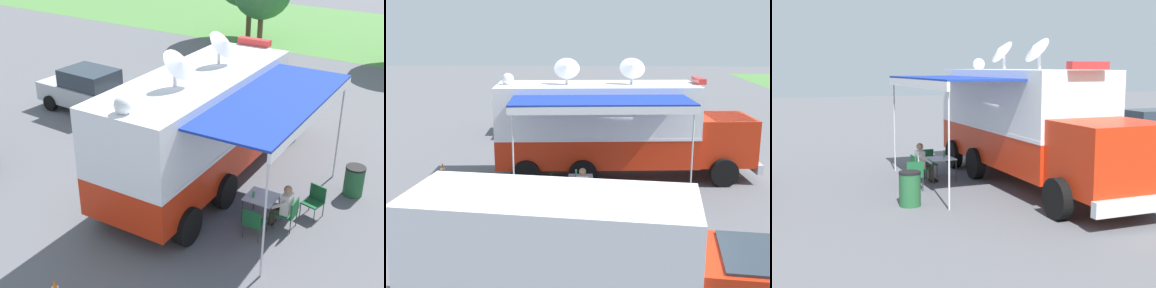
{
  "view_description": "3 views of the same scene",
  "coord_description": "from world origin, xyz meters",
  "views": [
    {
      "loc": [
        7.38,
        -11.03,
        7.77
      ],
      "look_at": [
        0.14,
        -0.44,
        1.63
      ],
      "focal_mm": 47.48,
      "sensor_mm": 36.0,
      "label": 1
    },
    {
      "loc": [
        18.06,
        -0.17,
        5.63
      ],
      "look_at": [
        0.05,
        -0.68,
        1.28
      ],
      "focal_mm": 46.82,
      "sensor_mm": 36.0,
      "label": 2
    },
    {
      "loc": [
        6.98,
        15.28,
        3.58
      ],
      "look_at": [
        1.77,
        -0.17,
        1.19
      ],
      "focal_mm": 49.33,
      "sensor_mm": 36.0,
      "label": 3
    }
  ],
  "objects": [
    {
      "name": "seated_responder",
      "position": [
        3.03,
        -0.45,
        0.65
      ],
      "size": [
        0.68,
        0.57,
        1.25
      ],
      "color": "silver",
      "rests_on": "ground"
    },
    {
      "name": "command_truck",
      "position": [
        -0.01,
        0.75,
        1.95
      ],
      "size": [
        5.26,
        9.61,
        4.53
      ],
      "color": "red",
      "rests_on": "ground"
    },
    {
      "name": "folding_chair_at_table",
      "position": [
        3.22,
        -0.44,
        0.51
      ],
      "size": [
        0.5,
        0.5,
        0.87
      ],
      "color": "#19562D",
      "rests_on": "ground"
    },
    {
      "name": "car_behind_truck",
      "position": [
        -7.03,
        2.65,
        0.88
      ],
      "size": [
        4.2,
        2.03,
        1.76
      ],
      "color": "#B2B5BA",
      "rests_on": "ground"
    },
    {
      "name": "folding_chair_spare_by_truck",
      "position": [
        3.51,
        0.53,
        0.51
      ],
      "size": [
        0.57,
        0.57,
        0.87
      ],
      "color": "#19562D",
      "rests_on": "ground"
    },
    {
      "name": "ground_plane",
      "position": [
        0.0,
        0.0,
        0.0
      ],
      "size": [
        100.0,
        100.0,
        0.0
      ],
      "primitive_type": "plane",
      "color": "#5B5B60"
    },
    {
      "name": "support_truck",
      "position": [
        9.8,
        -0.36,
        1.39
      ],
      "size": [
        3.04,
        7.02,
        2.7
      ],
      "color": "white",
      "rests_on": "ground"
    },
    {
      "name": "lot_stripe",
      "position": [
        -2.21,
        1.46,
        0.0
      ],
      "size": [
        0.38,
        4.8,
        0.01
      ],
      "primitive_type": "cube",
      "rotation": [
        0.0,
        0.0,
        0.05
      ],
      "color": "silver",
      "rests_on": "ground"
    },
    {
      "name": "trash_bin",
      "position": [
        4.05,
        2.19,
        0.46
      ],
      "size": [
        0.57,
        0.57,
        0.91
      ],
      "color": "#235B33",
      "rests_on": "ground"
    },
    {
      "name": "car_far_corner",
      "position": [
        -7.96,
        -3.57,
        0.88
      ],
      "size": [
        4.3,
        2.21,
        1.76
      ],
      "color": "#2D2D33",
      "rests_on": "ground"
    },
    {
      "name": "folding_table",
      "position": [
        2.42,
        -0.51,
        0.67
      ],
      "size": [
        0.84,
        0.84,
        0.73
      ],
      "color": "silver",
      "rests_on": "ground"
    },
    {
      "name": "folding_chair_beside_table",
      "position": [
        2.64,
        -1.36,
        0.51
      ],
      "size": [
        0.5,
        0.5,
        0.87
      ],
      "color": "#19562D",
      "rests_on": "ground"
    },
    {
      "name": "traffic_cone",
      "position": [
        0.24,
        -5.74,
        0.28
      ],
      "size": [
        0.36,
        0.36,
        0.58
      ],
      "color": "black",
      "rests_on": "ground"
    },
    {
      "name": "water_bottle",
      "position": [
        2.27,
        -0.68,
        0.83
      ],
      "size": [
        0.07,
        0.07,
        0.22
      ],
      "color": "#3F9959",
      "rests_on": "folding_table"
    }
  ]
}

